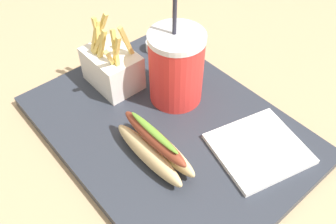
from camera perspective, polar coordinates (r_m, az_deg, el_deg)
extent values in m
cube|color=tan|center=(0.65, 0.00, -3.64)|extent=(2.40, 2.40, 0.02)
cube|color=#2D333D|center=(0.64, 0.00, -2.49)|extent=(0.48, 0.35, 0.02)
cylinder|color=red|center=(0.64, 1.30, 6.67)|extent=(0.10, 0.10, 0.13)
cylinder|color=white|center=(0.60, 1.41, 11.74)|extent=(0.10, 0.10, 0.01)
cylinder|color=#262633|center=(0.57, 1.09, 16.54)|extent=(0.01, 0.01, 0.11)
cube|color=white|center=(0.69, -8.77, 6.80)|extent=(0.10, 0.08, 0.07)
cube|color=#E5C660|center=(0.67, -11.20, 9.81)|extent=(0.03, 0.02, 0.07)
cube|color=#E5C660|center=(0.67, -11.54, 10.70)|extent=(0.01, 0.03, 0.08)
cube|color=#E5C660|center=(0.65, -10.45, 10.03)|extent=(0.02, 0.02, 0.07)
cube|color=#E5C660|center=(0.63, -9.15, 8.35)|extent=(0.03, 0.03, 0.06)
cube|color=#E5C660|center=(0.67, -10.98, 11.71)|extent=(0.01, 0.01, 0.08)
cube|color=#E5C660|center=(0.63, -8.18, 9.14)|extent=(0.02, 0.01, 0.07)
cube|color=#E5C660|center=(0.67, -10.99, 10.39)|extent=(0.02, 0.02, 0.07)
cube|color=#E5C660|center=(0.68, -10.77, 12.16)|extent=(0.04, 0.03, 0.09)
cube|color=#E5C660|center=(0.63, -8.25, 9.28)|extent=(0.02, 0.01, 0.08)
cube|color=#E5C660|center=(0.65, -6.43, 10.68)|extent=(0.02, 0.04, 0.09)
ellipsoid|color=#E5C689|center=(0.58, -1.14, -5.33)|extent=(0.16, 0.03, 0.04)
ellipsoid|color=#E5C689|center=(0.57, -3.14, -6.66)|extent=(0.16, 0.03, 0.04)
ellipsoid|color=brown|center=(0.55, -2.21, -4.08)|extent=(0.14, 0.03, 0.02)
ellipsoid|color=#6B9E33|center=(0.54, -2.25, -3.19)|extent=(0.11, 0.01, 0.01)
cylinder|color=white|center=(0.78, -2.22, 10.41)|extent=(0.04, 0.04, 0.02)
cylinder|color=#B2140F|center=(0.78, -2.24, 10.93)|extent=(0.03, 0.03, 0.01)
cube|color=white|center=(0.61, 14.13, -5.63)|extent=(0.16, 0.17, 0.01)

